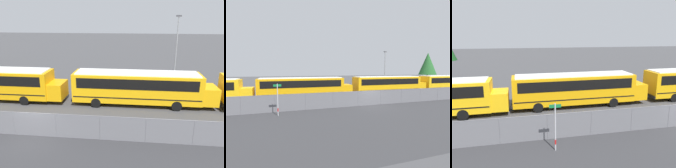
% 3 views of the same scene
% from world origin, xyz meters
% --- Properties ---
extents(ground_plane, '(200.00, 200.00, 0.00)m').
position_xyz_m(ground_plane, '(0.00, 0.00, 0.00)').
color(ground_plane, '#424244').
extents(fence, '(94.20, 0.07, 1.76)m').
position_xyz_m(fence, '(-0.00, -0.00, 0.90)').
color(fence, '#9EA0A5').
rests_on(fence, ground_plane).
extents(school_bus_3, '(13.14, 2.53, 3.15)m').
position_xyz_m(school_bus_3, '(7.18, 6.56, 1.86)').
color(school_bus_3, '#EDA80F').
rests_on(school_bus_3, ground_plane).
extents(light_pole, '(0.60, 0.24, 8.19)m').
position_xyz_m(light_pole, '(11.66, 14.36, 4.48)').
color(light_pole, gray).
rests_on(light_pole, ground_plane).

